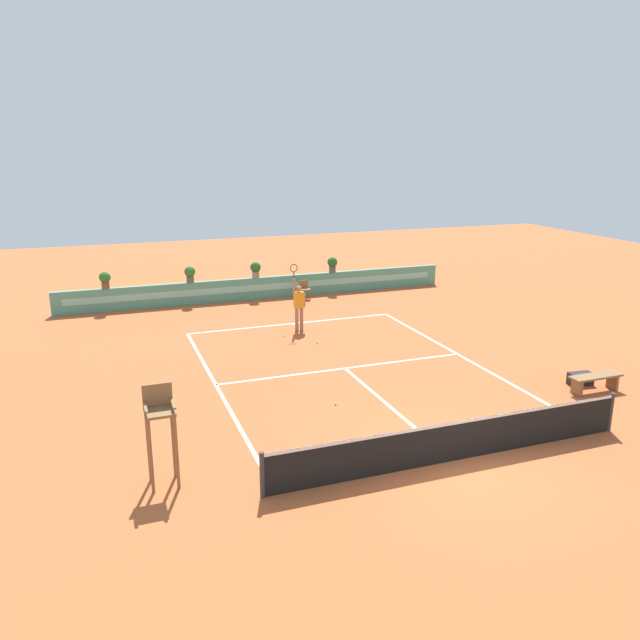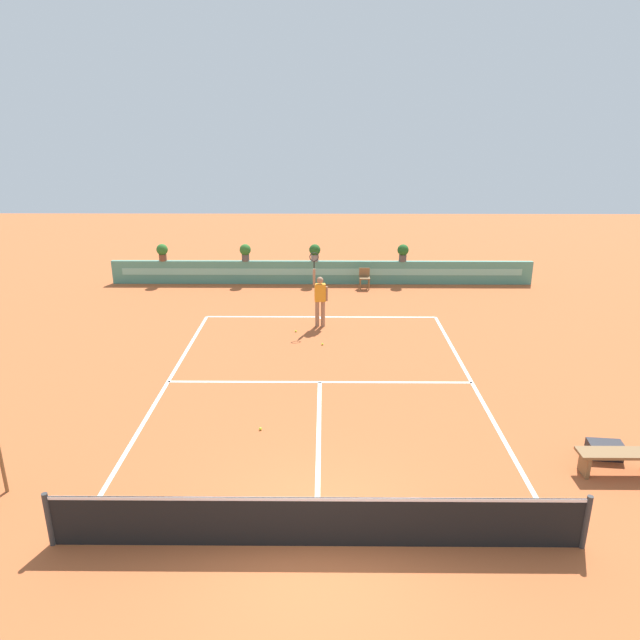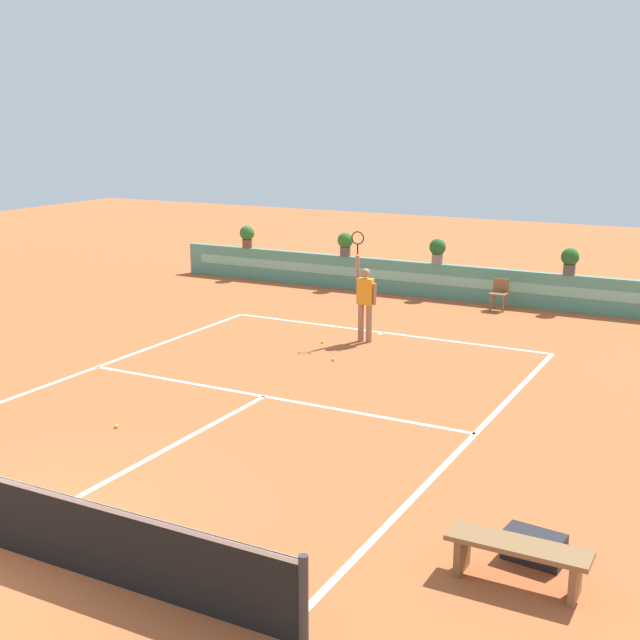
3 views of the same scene
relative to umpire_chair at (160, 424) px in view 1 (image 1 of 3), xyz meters
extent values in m
plane|color=#B2562D|center=(6.19, 4.74, -1.34)|extent=(60.00, 60.00, 0.00)
cube|color=white|center=(6.19, 10.63, -1.34)|extent=(8.22, 0.10, 0.01)
cube|color=white|center=(6.19, 5.14, -1.34)|extent=(8.22, 0.10, 0.01)
cube|color=white|center=(6.19, 1.94, -1.34)|extent=(0.10, 6.40, 0.01)
cube|color=white|center=(2.08, 4.68, -1.34)|extent=(0.10, 11.89, 0.01)
cube|color=white|center=(10.30, 4.68, -1.34)|extent=(0.10, 11.89, 0.01)
cube|color=white|center=(6.19, 10.53, -1.34)|extent=(0.10, 0.20, 0.01)
cylinder|color=#333333|center=(1.78, -1.26, -0.84)|extent=(0.10, 0.10, 1.00)
cylinder|color=#333333|center=(10.60, -1.26, -0.84)|extent=(0.10, 0.10, 1.00)
cube|color=black|center=(6.19, -1.26, -0.87)|extent=(8.82, 0.02, 0.95)
cube|color=white|center=(6.19, -1.26, -0.42)|extent=(8.82, 0.03, 0.06)
cube|color=#4C8E7A|center=(6.19, 15.13, -0.84)|extent=(18.00, 0.20, 1.00)
cube|color=#7ABCA8|center=(6.19, 15.02, -0.79)|extent=(17.10, 0.01, 0.28)
cylinder|color=brown|center=(-0.25, -0.32, -0.54)|extent=(0.07, 0.07, 1.60)
cylinder|color=brown|center=(0.26, -0.32, -0.54)|extent=(0.07, 0.07, 1.60)
cylinder|color=brown|center=(-0.25, 0.19, -0.54)|extent=(0.07, 0.07, 1.60)
cylinder|color=brown|center=(0.26, 0.19, -0.54)|extent=(0.07, 0.07, 1.60)
cube|color=brown|center=(0.00, -0.06, 0.29)|extent=(0.60, 0.60, 0.06)
cube|color=brown|center=(0.00, 0.21, 0.56)|extent=(0.60, 0.06, 0.48)
cube|color=brown|center=(-0.27, -0.06, 0.44)|extent=(0.06, 0.60, 0.04)
cube|color=brown|center=(0.27, -0.06, 0.44)|extent=(0.06, 0.60, 0.04)
cylinder|color=brown|center=(7.81, 14.15, -1.12)|extent=(0.05, 0.05, 0.45)
cylinder|color=brown|center=(8.16, 14.15, -1.12)|extent=(0.05, 0.05, 0.45)
cylinder|color=brown|center=(7.81, 14.50, -1.12)|extent=(0.05, 0.05, 0.45)
cylinder|color=brown|center=(8.16, 14.50, -1.12)|extent=(0.05, 0.05, 0.45)
cube|color=brown|center=(7.98, 14.33, -0.87)|extent=(0.44, 0.44, 0.04)
cube|color=brown|center=(7.98, 14.53, -0.67)|extent=(0.44, 0.04, 0.36)
cube|color=brown|center=(11.51, 0.86, -1.12)|extent=(0.08, 0.40, 0.45)
cube|color=brown|center=(12.79, 0.86, -1.12)|extent=(0.08, 0.40, 0.45)
cube|color=brown|center=(12.15, 0.86, -0.86)|extent=(1.60, 0.44, 0.06)
cube|color=black|center=(12.19, 1.48, -1.16)|extent=(0.74, 0.43, 0.36)
cylinder|color=#9E7051|center=(6.26, 9.67, -0.89)|extent=(0.14, 0.14, 0.90)
cylinder|color=#9E7051|center=(6.06, 9.64, -0.89)|extent=(0.14, 0.14, 0.90)
cube|color=orange|center=(6.16, 9.66, -0.14)|extent=(0.38, 0.26, 0.60)
sphere|color=#9E7051|center=(6.16, 9.66, 0.29)|extent=(0.22, 0.22, 0.22)
cylinder|color=#9E7051|center=(5.96, 9.63, 0.41)|extent=(0.09, 0.09, 0.55)
cylinder|color=black|center=(5.96, 9.63, 0.83)|extent=(0.04, 0.04, 0.24)
torus|color=#262626|center=(5.96, 9.63, 1.09)|extent=(0.31, 0.06, 0.31)
cylinder|color=#9E7051|center=(6.38, 9.68, -0.19)|extent=(0.09, 0.09, 0.50)
sphere|color=#CCE033|center=(5.36, 9.06, -1.31)|extent=(0.07, 0.07, 0.07)
sphere|color=#CCE033|center=(6.25, 7.87, -1.31)|extent=(0.07, 0.07, 0.07)
sphere|color=#CCE033|center=(4.85, 2.55, -1.31)|extent=(0.07, 0.07, 0.07)
cylinder|color=brown|center=(-0.59, 15.13, -0.20)|extent=(0.32, 0.32, 0.28)
sphere|color=#2D6B28|center=(-0.59, 15.13, 0.14)|extent=(0.48, 0.48, 0.48)
cylinder|color=#514C47|center=(2.94, 15.13, -0.20)|extent=(0.32, 0.32, 0.28)
sphere|color=#2D6B28|center=(2.94, 15.13, 0.14)|extent=(0.48, 0.48, 0.48)
cylinder|color=gray|center=(5.90, 15.13, -0.20)|extent=(0.32, 0.32, 0.28)
sphere|color=#235B23|center=(5.90, 15.13, 0.14)|extent=(0.48, 0.48, 0.48)
cylinder|color=#514C47|center=(9.64, 15.13, -0.20)|extent=(0.32, 0.32, 0.28)
sphere|color=#235B23|center=(9.64, 15.13, 0.14)|extent=(0.48, 0.48, 0.48)
camera|label=1|loc=(-0.96, -12.08, 5.46)|focal=35.11mm
camera|label=2|loc=(6.31, -9.24, 5.40)|focal=32.82mm
camera|label=3|loc=(14.21, -7.71, 3.77)|focal=47.45mm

